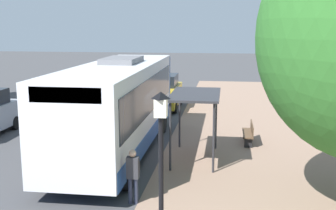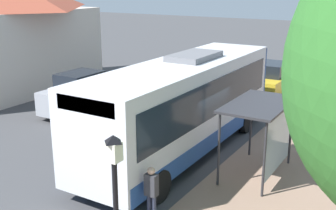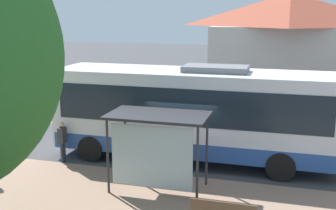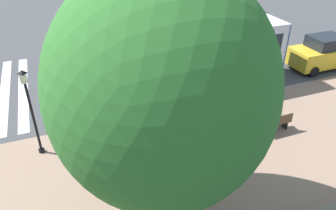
{
  "view_description": "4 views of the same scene",
  "coord_description": "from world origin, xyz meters",
  "px_view_note": "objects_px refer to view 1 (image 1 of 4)",
  "views": [
    {
      "loc": [
        -2.38,
        15.43,
        4.96
      ],
      "look_at": [
        -0.33,
        0.76,
        2.13
      ],
      "focal_mm": 45.0,
      "sensor_mm": 36.0,
      "label": 1
    },
    {
      "loc": [
        -5.5,
        12.99,
        6.25
      ],
      "look_at": [
        1.34,
        1.65,
        2.38
      ],
      "focal_mm": 45.0,
      "sensor_mm": 36.0,
      "label": 2
    },
    {
      "loc": [
        -13.43,
        -3.49,
        5.6
      ],
      "look_at": [
        0.04,
        0.35,
        2.5
      ],
      "focal_mm": 45.0,
      "sensor_mm": 36.0,
      "label": 3
    },
    {
      "loc": [
        -12.91,
        6.6,
        8.61
      ],
      "look_at": [
        -1.47,
        2.18,
        1.26
      ],
      "focal_mm": 35.0,
      "sensor_mm": 36.0,
      "label": 4
    }
  ],
  "objects_px": {
    "bus": "(118,105)",
    "parked_car_behind_bus": "(163,92)",
    "bus_shelter": "(200,105)",
    "bench": "(249,133)",
    "street_lamp_near": "(161,167)",
    "pedestrian": "(133,173)"
  },
  "relations": [
    {
      "from": "bench",
      "to": "parked_car_behind_bus",
      "type": "distance_m",
      "value": 8.54
    },
    {
      "from": "bus_shelter",
      "to": "bench",
      "type": "relative_size",
      "value": 1.85
    },
    {
      "from": "bus",
      "to": "bench",
      "type": "xyz_separation_m",
      "value": [
        -5.16,
        -1.94,
        -1.43
      ]
    },
    {
      "from": "bench",
      "to": "street_lamp_near",
      "type": "distance_m",
      "value": 10.17
    },
    {
      "from": "parked_car_behind_bus",
      "to": "bus_shelter",
      "type": "bearing_deg",
      "value": 106.45
    },
    {
      "from": "bus",
      "to": "bus_shelter",
      "type": "xyz_separation_m",
      "value": [
        -3.2,
        0.48,
        0.18
      ]
    },
    {
      "from": "bus_shelter",
      "to": "pedestrian",
      "type": "distance_m",
      "value": 4.67
    },
    {
      "from": "bus_shelter",
      "to": "bus",
      "type": "bearing_deg",
      "value": -8.54
    },
    {
      "from": "bus_shelter",
      "to": "bench",
      "type": "xyz_separation_m",
      "value": [
        -1.95,
        -2.42,
        -1.61
      ]
    },
    {
      "from": "bus",
      "to": "parked_car_behind_bus",
      "type": "xyz_separation_m",
      "value": [
        -0.4,
        -9.01,
        -0.92
      ]
    },
    {
      "from": "bus_shelter",
      "to": "parked_car_behind_bus",
      "type": "xyz_separation_m",
      "value": [
        2.8,
        -9.49,
        -1.1
      ]
    },
    {
      "from": "parked_car_behind_bus",
      "to": "street_lamp_near",
      "type": "bearing_deg",
      "value": 98.5
    },
    {
      "from": "bus",
      "to": "bus_shelter",
      "type": "bearing_deg",
      "value": 171.46
    },
    {
      "from": "bus_shelter",
      "to": "street_lamp_near",
      "type": "xyz_separation_m",
      "value": [
        0.29,
        7.35,
        0.13
      ]
    },
    {
      "from": "bus",
      "to": "street_lamp_near",
      "type": "xyz_separation_m",
      "value": [
        -2.92,
        7.83,
        0.31
      ]
    },
    {
      "from": "bus_shelter",
      "to": "street_lamp_near",
      "type": "relative_size",
      "value": 0.85
    },
    {
      "from": "street_lamp_near",
      "to": "bus_shelter",
      "type": "bearing_deg",
      "value": -92.23
    },
    {
      "from": "bus",
      "to": "parked_car_behind_bus",
      "type": "bearing_deg",
      "value": -92.56
    },
    {
      "from": "street_lamp_near",
      "to": "parked_car_behind_bus",
      "type": "height_order",
      "value": "street_lamp_near"
    },
    {
      "from": "bus",
      "to": "street_lamp_near",
      "type": "relative_size",
      "value": 2.87
    },
    {
      "from": "bus",
      "to": "pedestrian",
      "type": "distance_m",
      "value": 5.09
    },
    {
      "from": "bench",
      "to": "parked_car_behind_bus",
      "type": "height_order",
      "value": "parked_car_behind_bus"
    }
  ]
}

